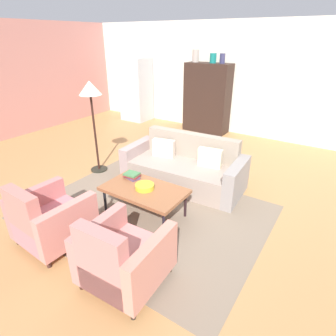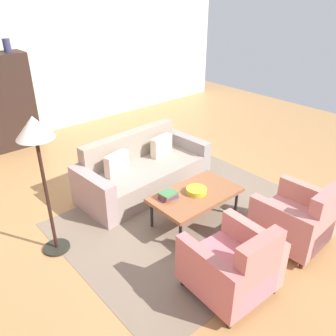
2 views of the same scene
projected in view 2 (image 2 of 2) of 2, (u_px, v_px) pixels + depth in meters
name	position (u px, v px, depth m)	size (l,w,h in m)	color
ground_plane	(154.00, 201.00, 5.27)	(11.93, 11.93, 0.00)	#B1804C
wall_back	(37.00, 67.00, 7.13)	(9.94, 0.12, 2.80)	silver
area_rug	(192.00, 218.00, 4.87)	(3.40, 2.60, 0.01)	#7D6C59
couch	(142.00, 171.00, 5.49)	(2.15, 1.03, 0.86)	gray
coffee_table	(196.00, 196.00, 4.65)	(1.20, 0.70, 0.44)	#222623
armchair_left	(235.00, 268.00, 3.55)	(0.84, 0.84, 0.88)	#282321
armchair_right	(298.00, 221.00, 4.25)	(0.84, 0.84, 0.88)	#332B1D
fruit_bowl	(196.00, 191.00, 4.62)	(0.27, 0.27, 0.07)	gold
book_stack	(168.00, 195.00, 4.50)	(0.26, 0.19, 0.09)	#58476A
vase_small	(7.00, 45.00, 6.30)	(0.13, 0.13, 0.24)	#353559
floor_lamp	(36.00, 141.00, 3.64)	(0.40, 0.40, 1.72)	black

